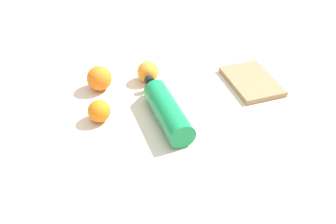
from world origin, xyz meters
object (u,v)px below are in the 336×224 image
(water_bottle, at_px, (165,107))
(cutting_board, at_px, (252,81))
(orange_0, at_px, (99,111))
(orange_2, at_px, (148,72))
(orange_1, at_px, (99,78))

(water_bottle, relative_size, cutting_board, 1.43)
(orange_0, xyz_separation_m, orange_2, (-0.16, 0.19, 0.00))
(orange_0, relative_size, cutting_board, 0.32)
(water_bottle, distance_m, orange_1, 0.26)
(water_bottle, relative_size, orange_1, 3.71)
(orange_1, bearing_deg, cutting_board, 76.41)
(orange_0, height_order, orange_1, orange_1)
(orange_1, relative_size, orange_2, 1.13)
(orange_0, bearing_deg, cutting_board, 94.63)
(water_bottle, height_order, cutting_board, water_bottle)
(orange_2, xyz_separation_m, cutting_board, (0.12, 0.32, -0.03))
(orange_1, bearing_deg, orange_0, -9.33)
(water_bottle, distance_m, cutting_board, 0.34)
(cutting_board, bearing_deg, orange_1, -105.10)
(orange_2, bearing_deg, orange_1, -90.35)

